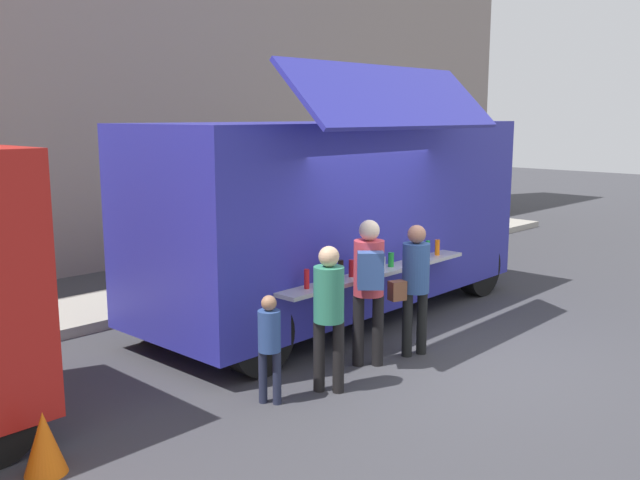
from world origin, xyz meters
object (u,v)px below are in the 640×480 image
(customer_front_ordering, at_px, (415,279))
(customer_mid_with_backpack, at_px, (369,278))
(customer_rear_waiting, at_px, (329,306))
(child_near_queue, at_px, (269,339))
(traffic_cone_orange, at_px, (44,443))
(trash_bin, at_px, (384,233))
(food_truck_main, at_px, (339,212))

(customer_front_ordering, height_order, customer_mid_with_backpack, customer_mid_with_backpack)
(customer_rear_waiting, bearing_deg, child_near_queue, 128.75)
(traffic_cone_orange, height_order, trash_bin, trash_bin)
(customer_rear_waiting, bearing_deg, customer_mid_with_backpack, -20.51)
(traffic_cone_orange, distance_m, customer_front_ordering, 4.63)
(customer_rear_waiting, xyz_separation_m, child_near_queue, (-0.66, 0.22, -0.27))
(food_truck_main, bearing_deg, traffic_cone_orange, -166.09)
(food_truck_main, height_order, customer_rear_waiting, food_truck_main)
(customer_front_ordering, bearing_deg, traffic_cone_orange, 103.59)
(customer_front_ordering, relative_size, customer_rear_waiting, 1.02)
(customer_mid_with_backpack, distance_m, child_near_queue, 1.60)
(traffic_cone_orange, bearing_deg, customer_mid_with_backpack, -4.46)
(traffic_cone_orange, xyz_separation_m, customer_rear_waiting, (2.96, -0.49, 0.69))
(trash_bin, relative_size, customer_rear_waiting, 0.62)
(traffic_cone_orange, distance_m, trash_bin, 9.94)
(customer_rear_waiting, bearing_deg, food_truck_main, 7.63)
(traffic_cone_orange, relative_size, customer_mid_with_backpack, 0.31)
(traffic_cone_orange, distance_m, customer_rear_waiting, 3.08)
(customer_mid_with_backpack, xyz_separation_m, customer_rear_waiting, (-0.90, -0.19, -0.12))
(customer_rear_waiting, height_order, child_near_queue, customer_rear_waiting)
(traffic_cone_orange, bearing_deg, customer_rear_waiting, -9.48)
(food_truck_main, relative_size, customer_front_ordering, 3.90)
(traffic_cone_orange, xyz_separation_m, customer_front_ordering, (4.56, -0.45, 0.71))
(food_truck_main, relative_size, trash_bin, 6.41)
(trash_bin, height_order, customer_rear_waiting, customer_rear_waiting)
(trash_bin, bearing_deg, customer_rear_waiting, -145.68)
(child_near_queue, bearing_deg, customer_rear_waiting, -49.15)
(food_truck_main, xyz_separation_m, customer_rear_waiting, (-2.29, -1.94, -0.61))
(trash_bin, relative_size, customer_front_ordering, 0.61)
(food_truck_main, xyz_separation_m, customer_front_ordering, (-0.69, -1.89, -0.59))
(trash_bin, bearing_deg, traffic_cone_orange, -157.73)
(customer_mid_with_backpack, bearing_deg, food_truck_main, 7.48)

